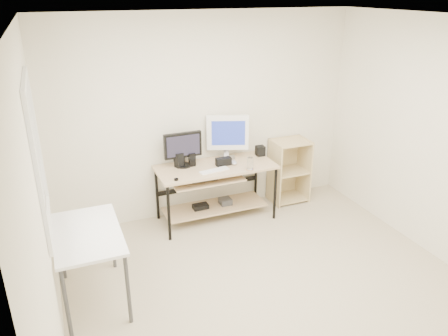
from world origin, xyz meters
The scene contains 16 objects.
room centered at (-0.14, 0.04, 1.32)m, with size 4.01×4.01×2.62m.
desk centered at (-0.03, 1.66, 0.54)m, with size 1.50×0.65×0.75m.
side_table centered at (-1.68, 0.60, 0.67)m, with size 0.60×1.00×0.75m.
shelf_unit centered at (1.15, 1.82, 0.45)m, with size 0.50×0.40×0.90m.
black_monitor centered at (-0.38, 1.81, 1.00)m, with size 0.48×0.20×0.44m.
white_imac centered at (0.24, 1.85, 1.09)m, with size 0.53×0.23×0.58m.
keyboard centered at (-0.08, 1.51, 0.76)m, with size 0.38×0.11×0.01m, color white.
mouse centered at (0.24, 1.63, 0.77)m, with size 0.08×0.13×0.04m, color #B8B8BE.
center_speaker centered at (0.10, 1.65, 0.80)m, with size 0.20×0.09×0.10m, color black.
speaker_left centered at (-0.44, 1.79, 0.85)m, with size 0.12×0.12×0.19m.
speaker_right centered at (0.69, 1.78, 0.82)m, with size 0.11×0.11×0.13m, color black.
audio_controller centered at (-0.28, 1.77, 0.83)m, with size 0.08×0.05×0.17m, color black.
volume_puck centered at (-0.59, 1.42, 0.76)m, with size 0.05×0.05×0.02m, color black.
smartphone centered at (0.11, 1.66, 0.75)m, with size 0.06×0.11×0.01m, color black.
coaster centered at (0.35, 1.39, 0.75)m, with size 0.10×0.10×0.01m, color #AB794D.
drinking_glass centered at (0.35, 1.39, 0.83)m, with size 0.08×0.08×0.15m, color white.
Camera 1 is at (-1.82, -3.10, 2.84)m, focal length 35.00 mm.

